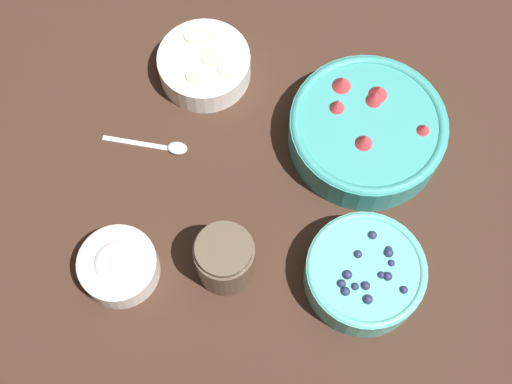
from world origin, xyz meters
TOP-DOWN VIEW (x-y plane):
  - ground_plane at (0.00, 0.00)m, footprint 4.00×4.00m
  - bowl_strawberries at (-0.07, -0.06)m, footprint 0.24×0.24m
  - bowl_blueberries at (-0.09, 0.17)m, footprint 0.17×0.17m
  - bowl_bananas at (0.20, -0.14)m, footprint 0.15×0.15m
  - bowl_cream at (0.26, 0.21)m, footprint 0.11×0.11m
  - jar_chocolate at (0.11, 0.18)m, footprint 0.09×0.09m
  - spoon at (0.24, -0.00)m, footprint 0.14×0.02m

SIDE VIEW (x-z plane):
  - ground_plane at x=0.00m, z-range 0.00..0.00m
  - spoon at x=0.24m, z-range 0.00..0.01m
  - bowl_bananas at x=0.20m, z-range 0.00..0.06m
  - bowl_cream at x=0.26m, z-range 0.00..0.06m
  - bowl_blueberries at x=-0.09m, z-range 0.00..0.07m
  - bowl_strawberries at x=-0.07m, z-range 0.00..0.08m
  - jar_chocolate at x=0.11m, z-range 0.00..0.09m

